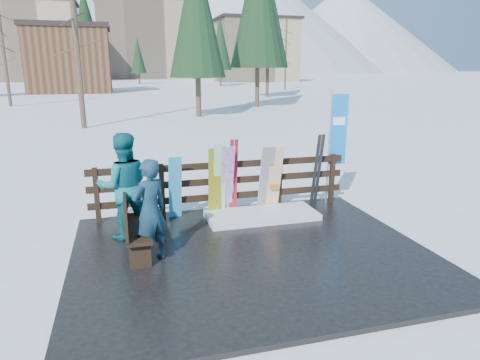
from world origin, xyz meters
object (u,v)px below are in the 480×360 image
object	(u,v)px
snowboard_5	(274,179)
snowboard_4	(266,179)
bench	(133,225)
snowboard_1	(220,180)
snowboard_2	(215,182)
rental_flag	(336,134)
person_back	(124,186)
person_front	(150,211)
snowboard_3	(227,181)
snowboard_0	(175,188)

from	to	relation	value
snowboard_5	snowboard_4	bearing A→B (deg)	180.00
bench	snowboard_1	size ratio (longest dim) A/B	0.94
snowboard_2	rental_flag	bearing A→B (deg)	5.32
person_back	bench	bearing A→B (deg)	94.14
snowboard_1	rental_flag	distance (m)	2.92
snowboard_4	person_back	distance (m)	3.06
snowboard_4	person_front	size ratio (longest dim) A/B	0.88
rental_flag	person_back	bearing A→B (deg)	-168.34
rental_flag	snowboard_4	bearing A→B (deg)	-171.28
bench	snowboard_3	world-z (taller)	snowboard_3
snowboard_0	snowboard_2	xyz separation A→B (m)	(0.83, 0.00, 0.06)
rental_flag	person_front	distance (m)	4.91
snowboard_0	snowboard_4	world-z (taller)	snowboard_4
person_front	person_back	size ratio (longest dim) A/B	0.87
snowboard_1	person_back	xyz separation A→B (m)	(-1.94, -0.71, 0.19)
snowboard_4	person_back	world-z (taller)	person_back
snowboard_4	snowboard_3	bearing A→B (deg)	180.00
snowboard_2	snowboard_4	distance (m)	1.14
bench	snowboard_1	world-z (taller)	snowboard_1
bench	person_back	distance (m)	0.92
snowboard_3	snowboard_4	bearing A→B (deg)	0.00
rental_flag	person_back	xyz separation A→B (m)	(-4.73, -0.98, -0.62)
snowboard_2	snowboard_4	size ratio (longest dim) A/B	0.99
snowboard_1	snowboard_2	bearing A→B (deg)	180.00
person_front	person_back	world-z (taller)	person_back
snowboard_5	person_front	world-z (taller)	person_front
snowboard_2	rental_flag	xyz separation A→B (m)	(2.90, 0.27, 0.87)
snowboard_4	person_front	distance (m)	3.20
rental_flag	person_front	size ratio (longest dim) A/B	1.53
snowboard_3	rental_flag	xyz separation A→B (m)	(2.63, 0.27, 0.85)
snowboard_5	person_front	xyz separation A→B (m)	(-2.78, -1.87, 0.12)
person_back	snowboard_2	bearing A→B (deg)	-162.45
snowboard_1	snowboard_3	xyz separation A→B (m)	(0.16, 0.00, -0.03)
snowboard_2	snowboard_4	world-z (taller)	snowboard_2
bench	snowboard_4	size ratio (longest dim) A/B	1.00
snowboard_4	person_back	bearing A→B (deg)	-166.62
snowboard_0	snowboard_4	xyz separation A→B (m)	(1.96, 0.00, 0.05)
snowboard_1	person_back	distance (m)	2.07
bench	snowboard_0	bearing A→B (deg)	58.95
snowboard_3	snowboard_4	size ratio (longest dim) A/B	1.04
bench	rental_flag	distance (m)	5.07
snowboard_5	snowboard_2	bearing A→B (deg)	-180.00
snowboard_0	snowboard_1	size ratio (longest dim) A/B	0.88
snowboard_2	snowboard_5	world-z (taller)	snowboard_2
snowboard_5	person_front	distance (m)	3.35
snowboard_3	snowboard_0	bearing A→B (deg)	-180.00
snowboard_1	snowboard_2	world-z (taller)	snowboard_1
bench	snowboard_5	size ratio (longest dim) A/B	1.01
snowboard_5	person_back	bearing A→B (deg)	-167.41
snowboard_0	snowboard_1	distance (m)	0.94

